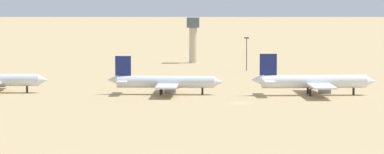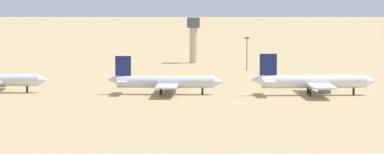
{
  "view_description": "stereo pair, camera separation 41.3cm",
  "coord_description": "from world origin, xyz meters",
  "px_view_note": "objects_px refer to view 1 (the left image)",
  "views": [
    {
      "loc": [
        -3.15,
        -324.15,
        36.47
      ],
      "look_at": [
        -14.4,
        16.33,
        6.0
      ],
      "focal_mm": 106.6,
      "sensor_mm": 36.0,
      "label": 1
    },
    {
      "loc": [
        -2.74,
        -324.14,
        36.47
      ],
      "look_at": [
        -14.4,
        16.33,
        6.0
      ],
      "focal_mm": 106.6,
      "sensor_mm": 36.0,
      "label": 2
    }
  ],
  "objects_px": {
    "parked_jet_navy_3": "(164,82)",
    "control_tower": "(193,35)",
    "light_pole_mid": "(247,51)",
    "parked_jet_navy_4": "(313,82)"
  },
  "relations": [
    {
      "from": "parked_jet_navy_3",
      "to": "control_tower",
      "type": "xyz_separation_m",
      "value": [
        4.74,
        127.17,
        7.56
      ]
    },
    {
      "from": "light_pole_mid",
      "to": "parked_jet_navy_4",
      "type": "bearing_deg",
      "value": -78.03
    },
    {
      "from": "parked_jet_navy_3",
      "to": "parked_jet_navy_4",
      "type": "height_order",
      "value": "parked_jet_navy_4"
    },
    {
      "from": "parked_jet_navy_3",
      "to": "control_tower",
      "type": "bearing_deg",
      "value": 88.25
    },
    {
      "from": "parked_jet_navy_3",
      "to": "light_pole_mid",
      "type": "xyz_separation_m",
      "value": [
        26.5,
        88.01,
        3.72
      ]
    },
    {
      "from": "control_tower",
      "to": "parked_jet_navy_3",
      "type": "bearing_deg",
      "value": -92.14
    },
    {
      "from": "parked_jet_navy_4",
      "to": "light_pole_mid",
      "type": "xyz_separation_m",
      "value": [
        -18.84,
        88.85,
        3.42
      ]
    },
    {
      "from": "light_pole_mid",
      "to": "parked_jet_navy_3",
      "type": "bearing_deg",
      "value": -106.75
    },
    {
      "from": "control_tower",
      "to": "light_pole_mid",
      "type": "distance_m",
      "value": 44.96
    },
    {
      "from": "parked_jet_navy_3",
      "to": "light_pole_mid",
      "type": "relative_size",
      "value": 2.77
    }
  ]
}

